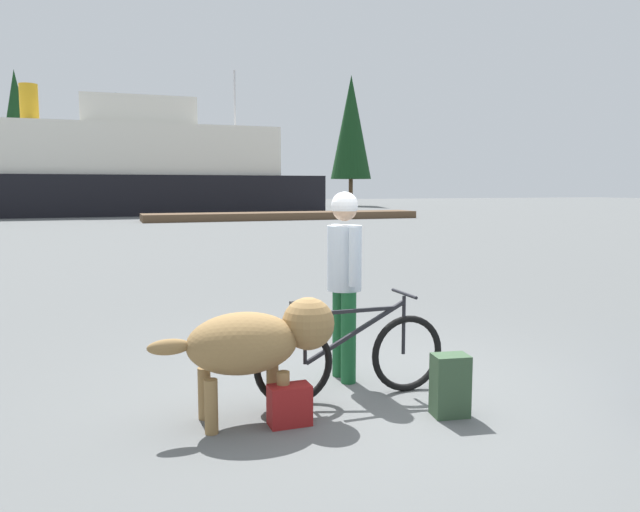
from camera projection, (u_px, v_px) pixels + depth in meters
The scene contains 12 objects.
ground_plane at pixel (371, 392), 5.41m from camera, with size 160.00×160.00×0.00m, color #595B5B.
bicycle at pixel (351, 356), 5.22m from camera, with size 1.74×0.44×0.90m.
person_cyclist at pixel (344, 267), 5.66m from camera, with size 0.32×0.53×1.77m.
dog at pixel (257, 341), 4.71m from camera, with size 1.45×0.56×0.94m.
backpack at pixel (450, 385), 4.83m from camera, with size 0.28×0.20×0.50m, color #334C33.
handbag_pannier at pixel (290, 405), 4.65m from camera, with size 0.32×0.18×0.31m, color maroon.
dock_pier at pixel (284, 216), 34.06m from camera, with size 15.42×2.25×0.40m, color brown.
ferry_boat at pixel (95, 171), 39.55m from camera, with size 29.53×7.37×8.15m.
sailboat_moored at pixel (236, 205), 43.20m from camera, with size 6.35×1.78×9.86m.
pine_tree_far_left at pixel (16, 121), 48.36m from camera, with size 2.95×2.95×11.04m.
pine_tree_center at pixel (117, 136), 53.36m from camera, with size 4.07×4.07×10.01m.
pine_tree_far_right at pixel (351, 127), 57.37m from camera, with size 3.83×3.83×12.22m.
Camera 1 is at (-2.20, -4.77, 1.81)m, focal length 34.22 mm.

